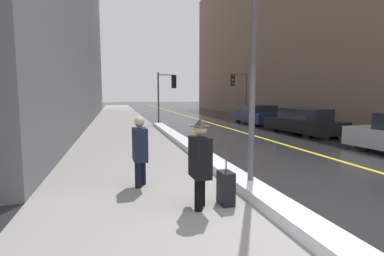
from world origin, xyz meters
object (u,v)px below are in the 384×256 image
traffic_light_near (168,87)px  traffic_light_far (238,85)px  parked_car_navy (257,115)px  fire_hydrant (194,141)px  lamp_post (253,54)px  rolling_suitcase (226,188)px  pedestrian_in_fedora (200,160)px  parked_car_black (303,122)px  pedestrian_in_glasses (140,148)px

traffic_light_near → traffic_light_far: traffic_light_far is taller
traffic_light_far → parked_car_navy: size_ratio=0.80×
fire_hydrant → parked_car_navy: bearing=52.0°
lamp_post → rolling_suitcase: lamp_post is taller
pedestrian_in_fedora → fire_hydrant: pedestrian_in_fedora is taller
lamp_post → traffic_light_far: lamp_post is taller
fire_hydrant → traffic_light_far: bearing=60.7°
parked_car_black → pedestrian_in_fedora: bearing=134.4°
pedestrian_in_glasses → lamp_post: bearing=67.6°
traffic_light_near → pedestrian_in_fedora: traffic_light_near is taller
traffic_light_far → parked_car_black: (-0.20, -8.76, -2.06)m
lamp_post → pedestrian_in_glasses: lamp_post is taller
fire_hydrant → parked_car_black: bearing=25.4°
traffic_light_near → rolling_suitcase: bearing=-102.1°
lamp_post → parked_car_navy: bearing=62.8°
traffic_light_far → rolling_suitcase: traffic_light_far is taller
rolling_suitcase → traffic_light_near: bearing=171.4°
traffic_light_far → pedestrian_in_glasses: size_ratio=2.48×
pedestrian_in_fedora → pedestrian_in_glasses: 1.74m
lamp_post → traffic_light_near: 14.79m
traffic_light_far → fire_hydrant: 13.76m
lamp_post → parked_car_black: 10.13m
pedestrian_in_fedora → lamp_post: bearing=116.7°
pedestrian_in_glasses → rolling_suitcase: pedestrian_in_glasses is taller
pedestrian_in_fedora → traffic_light_near: bearing=169.6°
rolling_suitcase → fire_hydrant: bearing=169.0°
traffic_light_near → parked_car_black: (5.54, -7.23, -1.87)m
pedestrian_in_glasses → fire_hydrant: (2.15, 3.67, -0.48)m
parked_car_navy → parked_car_black: bearing=179.2°
lamp_post → pedestrian_in_fedora: lamp_post is taller
lamp_post → pedestrian_in_glasses: (-2.16, 0.79, -1.91)m
fire_hydrant → rolling_suitcase: bearing=-98.7°
pedestrian_in_fedora → parked_car_black: 11.29m
rolling_suitcase → fire_hydrant: 5.19m
parked_car_black → pedestrian_in_glasses: bearing=125.6°
traffic_light_far → parked_car_black: bearing=93.6°
traffic_light_near → pedestrian_in_glasses: 14.40m
parked_car_black → parked_car_navy: size_ratio=0.98×
pedestrian_in_glasses → fire_hydrant: bearing=147.3°
traffic_light_far → rolling_suitcase: (-7.43, -16.95, -2.36)m
lamp_post → fire_hydrant: bearing=90.1°
lamp_post → parked_car_black: size_ratio=1.01×
rolling_suitcase → fire_hydrant: rolling_suitcase is taller
pedestrian_in_fedora → parked_car_black: (7.72, 8.24, -0.25)m
parked_car_black → parked_car_navy: parked_car_black is taller
parked_car_navy → traffic_light_near: bearing=75.6°
fire_hydrant → pedestrian_in_fedora: bearing=-103.8°
lamp_post → parked_car_black: bearing=49.5°
traffic_light_near → parked_car_black: 9.30m
pedestrian_in_glasses → rolling_suitcase: (1.37, -1.46, -0.52)m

